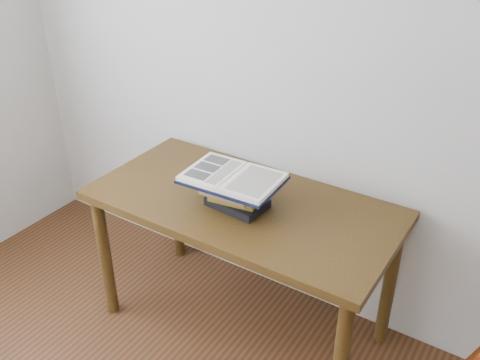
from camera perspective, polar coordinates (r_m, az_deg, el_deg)
The scene contains 3 objects.
desk at distance 2.41m, azimuth 0.28°, elevation -4.26°, with size 1.36×0.68×0.73m.
book_stack at distance 2.29m, azimuth -0.48°, elevation -1.43°, with size 0.27×0.19×0.13m.
open_book at distance 2.24m, azimuth -0.78°, elevation 0.24°, with size 0.42×0.30×0.03m.
Camera 1 is at (0.94, -0.30, 1.98)m, focal length 40.00 mm.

